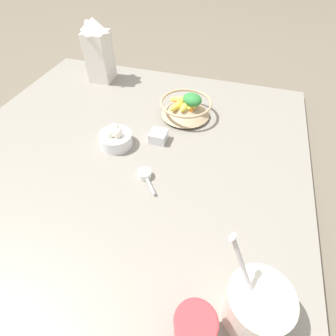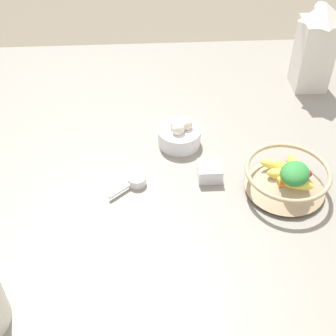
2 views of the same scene
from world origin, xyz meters
name	(u,v)px [view 2 (image 2 of 2)]	position (x,y,z in m)	size (l,w,h in m)	color
ground_plane	(166,164)	(0.00, 0.00, 0.00)	(6.00, 6.00, 0.00)	#665B4C
countertop	(166,160)	(0.00, 0.00, 0.02)	(1.16, 1.16, 0.03)	gray
fruit_bowl	(287,177)	(-0.26, 0.14, 0.07)	(0.19, 0.19, 0.09)	tan
milk_carton	(315,46)	(-0.43, -0.29, 0.16)	(0.09, 0.09, 0.26)	silver
spice_jar	(210,172)	(-0.10, 0.09, 0.05)	(0.05, 0.05, 0.04)	silver
measuring_scoop	(135,181)	(0.08, 0.10, 0.04)	(0.09, 0.08, 0.02)	white
garlic_bowl	(179,135)	(-0.04, -0.04, 0.06)	(0.11, 0.11, 0.07)	white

